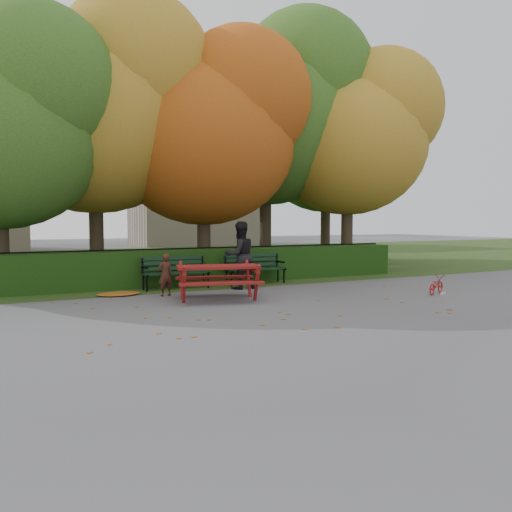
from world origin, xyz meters
name	(u,v)px	position (x,y,z in m)	size (l,w,h in m)	color
ground	(285,306)	(0.00, 0.00, 0.00)	(90.00, 90.00, 0.00)	slate
grass_strip	(134,260)	(0.00, 14.00, 0.01)	(90.00, 90.00, 0.00)	#223C16
building_right	(193,168)	(8.00, 28.00, 6.00)	(9.00, 6.00, 12.00)	#C1AE95
hedge	(209,266)	(0.00, 4.50, 0.50)	(13.00, 0.90, 1.00)	black
iron_fence	(199,263)	(0.00, 5.30, 0.54)	(14.00, 0.04, 1.02)	black
tree_a	(9,119)	(-5.19, 5.58, 4.52)	(5.88, 5.60, 7.48)	#31241B
tree_b	(107,105)	(-2.44, 6.75, 5.40)	(6.72, 6.40, 8.79)	#31241B
tree_c	(215,129)	(0.83, 5.96, 4.82)	(6.30, 6.00, 8.00)	#31241B
tree_d	(278,110)	(3.88, 7.23, 5.98)	(7.14, 6.80, 9.58)	#31241B
tree_e	(359,134)	(6.52, 5.77, 5.08)	(6.09, 5.80, 8.16)	#31241B
tree_g	(335,144)	(8.33, 9.76, 5.37)	(6.30, 6.00, 8.55)	#31241B
bench_left	(175,270)	(-1.30, 3.70, 0.52)	(1.80, 0.57, 0.88)	black
bench_right	(254,266)	(1.10, 3.70, 0.52)	(1.80, 0.57, 0.88)	black
picnic_table	(218,273)	(-1.00, 1.40, 0.63)	(2.21, 1.95, 0.92)	maroon
leaf_pile	(119,294)	(-2.92, 3.20, 0.04)	(1.06, 0.74, 0.07)	brown
leaf_scatter	(279,303)	(0.00, 0.30, 0.01)	(9.00, 5.70, 0.01)	brown
child	(165,275)	(-1.92, 2.56, 0.52)	(0.38, 0.25, 1.05)	#3E1E13
adult	(240,255)	(0.27, 2.90, 0.91)	(0.89, 0.69, 1.83)	black
bicycle	(436,285)	(4.24, -0.24, 0.23)	(0.31, 0.89, 0.47)	#A5120F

